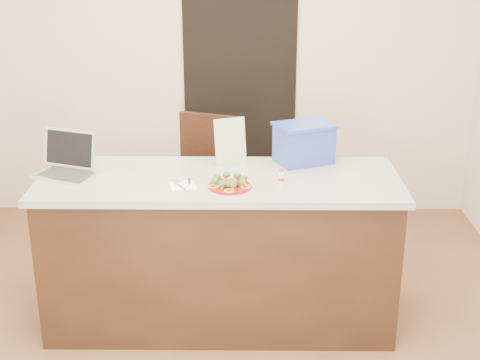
{
  "coord_description": "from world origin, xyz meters",
  "views": [
    {
      "loc": [
        0.16,
        -3.32,
        2.22
      ],
      "look_at": [
        0.12,
        0.2,
        0.92
      ],
      "focal_mm": 50.0,
      "sensor_mm": 36.0,
      "label": 1
    }
  ],
  "objects_px": {
    "blue_box": "(304,143)",
    "laptop": "(68,162)",
    "island": "(220,250)",
    "yogurt_bottle": "(281,178)",
    "plate": "(230,186)",
    "napkin": "(183,186)",
    "chair": "(209,178)"
  },
  "relations": [
    {
      "from": "blue_box",
      "to": "laptop",
      "type": "bearing_deg",
      "value": 165.98
    },
    {
      "from": "island",
      "to": "laptop",
      "type": "relative_size",
      "value": 5.14
    },
    {
      "from": "island",
      "to": "yogurt_bottle",
      "type": "height_order",
      "value": "yogurt_bottle"
    },
    {
      "from": "island",
      "to": "laptop",
      "type": "distance_m",
      "value": 1.03
    },
    {
      "from": "island",
      "to": "plate",
      "type": "relative_size",
      "value": 8.76
    },
    {
      "from": "napkin",
      "to": "yogurt_bottle",
      "type": "bearing_deg",
      "value": 5.38
    },
    {
      "from": "blue_box",
      "to": "chair",
      "type": "bearing_deg",
      "value": 111.38
    },
    {
      "from": "plate",
      "to": "island",
      "type": "bearing_deg",
      "value": 111.26
    },
    {
      "from": "laptop",
      "to": "chair",
      "type": "relative_size",
      "value": 0.39
    },
    {
      "from": "napkin",
      "to": "blue_box",
      "type": "distance_m",
      "value": 0.82
    },
    {
      "from": "blue_box",
      "to": "napkin",
      "type": "bearing_deg",
      "value": -171.3
    },
    {
      "from": "yogurt_bottle",
      "to": "chair",
      "type": "height_order",
      "value": "chair"
    },
    {
      "from": "yogurt_bottle",
      "to": "chair",
      "type": "bearing_deg",
      "value": 114.52
    },
    {
      "from": "plate",
      "to": "blue_box",
      "type": "relative_size",
      "value": 0.58
    },
    {
      "from": "plate",
      "to": "blue_box",
      "type": "distance_m",
      "value": 0.63
    },
    {
      "from": "plate",
      "to": "chair",
      "type": "relative_size",
      "value": 0.23
    },
    {
      "from": "yogurt_bottle",
      "to": "blue_box",
      "type": "height_order",
      "value": "blue_box"
    },
    {
      "from": "island",
      "to": "napkin",
      "type": "relative_size",
      "value": 14.92
    },
    {
      "from": "laptop",
      "to": "plate",
      "type": "bearing_deg",
      "value": 6.58
    },
    {
      "from": "island",
      "to": "plate",
      "type": "distance_m",
      "value": 0.5
    },
    {
      "from": "laptop",
      "to": "island",
      "type": "bearing_deg",
      "value": 15.87
    },
    {
      "from": "island",
      "to": "napkin",
      "type": "height_order",
      "value": "napkin"
    },
    {
      "from": "yogurt_bottle",
      "to": "blue_box",
      "type": "distance_m",
      "value": 0.41
    },
    {
      "from": "plate",
      "to": "chair",
      "type": "distance_m",
      "value": 1.15
    },
    {
      "from": "yogurt_bottle",
      "to": "blue_box",
      "type": "relative_size",
      "value": 0.2
    },
    {
      "from": "plate",
      "to": "yogurt_bottle",
      "type": "bearing_deg",
      "value": 14.3
    },
    {
      "from": "island",
      "to": "blue_box",
      "type": "height_order",
      "value": "blue_box"
    },
    {
      "from": "laptop",
      "to": "chair",
      "type": "distance_m",
      "value": 1.21
    },
    {
      "from": "laptop",
      "to": "chair",
      "type": "bearing_deg",
      "value": 68.21
    },
    {
      "from": "plate",
      "to": "laptop",
      "type": "relative_size",
      "value": 0.59
    },
    {
      "from": "blue_box",
      "to": "chair",
      "type": "xyz_separation_m",
      "value": [
        -0.61,
        0.64,
        -0.46
      ]
    },
    {
      "from": "napkin",
      "to": "yogurt_bottle",
      "type": "height_order",
      "value": "yogurt_bottle"
    }
  ]
}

